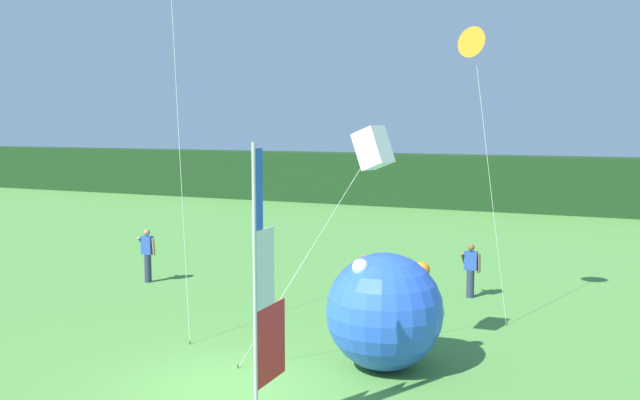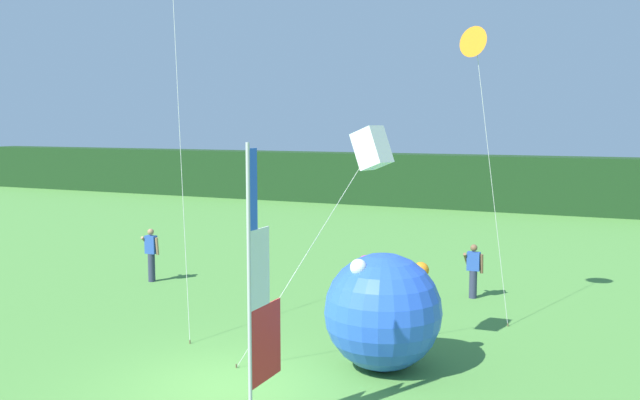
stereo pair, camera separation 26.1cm
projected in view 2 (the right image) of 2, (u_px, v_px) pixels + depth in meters
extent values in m
plane|color=#518E3D|center=(224.00, 387.00, 13.28)|extent=(120.00, 120.00, 0.00)
cube|color=#193819|center=(504.00, 183.00, 40.16)|extent=(80.00, 2.40, 3.14)
cylinder|color=#B7B7BC|center=(249.00, 296.00, 10.68)|extent=(0.06, 0.06, 4.71)
cube|color=red|center=(266.00, 343.00, 11.24)|extent=(0.02, 0.97, 1.26)
cube|color=white|center=(260.00, 268.00, 10.93)|extent=(0.02, 0.60, 1.26)
cube|color=blue|center=(253.00, 189.00, 10.63)|extent=(0.02, 0.23, 1.26)
cylinder|color=#2D334C|center=(152.00, 267.00, 22.09)|extent=(0.22, 0.22, 0.90)
cube|color=#284CA8|center=(151.00, 245.00, 22.01)|extent=(0.36, 0.20, 0.57)
sphere|color=#A37556|center=(151.00, 232.00, 21.96)|extent=(0.20, 0.20, 0.20)
cylinder|color=#A37556|center=(146.00, 242.00, 22.15)|extent=(0.09, 0.48, 0.42)
cylinder|color=#A37556|center=(157.00, 246.00, 21.92)|extent=(0.09, 0.14, 0.56)
cylinder|color=#2D334C|center=(473.00, 284.00, 19.99)|extent=(0.22, 0.22, 0.81)
cube|color=#284CA8|center=(474.00, 261.00, 19.92)|extent=(0.36, 0.20, 0.54)
sphere|color=brown|center=(474.00, 248.00, 19.87)|extent=(0.20, 0.20, 0.20)
cylinder|color=brown|center=(466.00, 259.00, 20.06)|extent=(0.09, 0.48, 0.42)
cylinder|color=brown|center=(482.00, 264.00, 19.83)|extent=(0.09, 0.14, 0.56)
sphere|color=blue|center=(383.00, 312.00, 14.13)|extent=(2.39, 2.39, 2.39)
sphere|color=orange|center=(421.00, 270.00, 14.45)|extent=(0.33, 0.33, 0.33)
sphere|color=#DB33A8|center=(366.00, 263.00, 14.83)|extent=(0.33, 0.33, 0.33)
sphere|color=white|center=(359.00, 267.00, 13.62)|extent=(0.33, 0.33, 0.33)
cylinder|color=brown|center=(508.00, 325.00, 17.23)|extent=(0.03, 0.03, 0.08)
cylinder|color=silver|center=(492.00, 184.00, 17.34)|extent=(1.10, 0.60, 7.00)
cone|color=orange|center=(476.00, 43.00, 17.44)|extent=(0.88, 0.65, 0.82)
cylinder|color=brown|center=(236.00, 366.00, 14.30)|extent=(0.03, 0.03, 0.08)
cylinder|color=silver|center=(304.00, 258.00, 14.29)|extent=(2.36, 1.59, 4.50)
cube|color=white|center=(372.00, 148.00, 14.27)|extent=(0.88, 0.70, 0.93)
cylinder|color=brown|center=(190.00, 342.00, 15.88)|extent=(0.03, 0.03, 0.08)
cylinder|color=silver|center=(179.00, 126.00, 16.64)|extent=(1.81, 2.05, 9.88)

